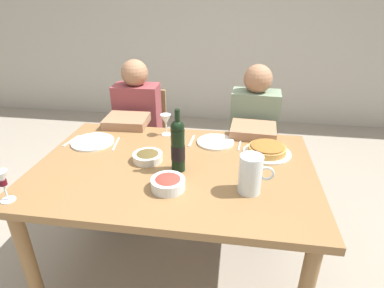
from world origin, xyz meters
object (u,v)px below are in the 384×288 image
(wine_glass_right_diner, at_px, (2,180))
(chair_right, at_px, (252,144))
(dinner_plate_right_setting, at_px, (216,142))
(chair_left, at_px, (144,135))
(salad_bowl, at_px, (168,183))
(olive_bowl, at_px, (148,156))
(diner_left, at_px, (135,134))
(water_pitcher, at_px, (250,176))
(wine_bottle, at_px, (178,146))
(diner_right, at_px, (252,143))
(baked_tart, at_px, (267,149))
(dinner_plate_left_setting, at_px, (93,142))
(wine_glass_left_diner, at_px, (166,121))
(dining_table, at_px, (174,180))

(wine_glass_right_diner, relative_size, chair_right, 0.17)
(dinner_plate_right_setting, bearing_deg, chair_left, 137.62)
(salad_bowl, relative_size, olive_bowl, 0.99)
(salad_bowl, relative_size, diner_left, 0.14)
(dinner_plate_right_setting, xyz_separation_m, chair_left, (-0.65, 0.60, -0.27))
(water_pitcher, bearing_deg, olive_bowl, 158.68)
(dinner_plate_right_setting, bearing_deg, olive_bowl, -141.67)
(water_pitcher, bearing_deg, wine_glass_right_diner, -167.73)
(wine_bottle, distance_m, chair_left, 1.14)
(water_pitcher, relative_size, chair_left, 0.22)
(olive_bowl, xyz_separation_m, diner_right, (0.60, 0.60, -0.17))
(baked_tart, bearing_deg, dinner_plate_left_setting, -179.37)
(wine_glass_right_diner, height_order, diner_left, diner_left)
(diner_left, bearing_deg, wine_bottle, 121.70)
(chair_left, bearing_deg, wine_glass_left_diner, 119.65)
(baked_tart, relative_size, salad_bowl, 1.69)
(wine_bottle, height_order, wine_glass_left_diner, wine_bottle)
(wine_glass_right_diner, height_order, diner_right, diner_right)
(salad_bowl, distance_m, olive_bowl, 0.30)
(chair_right, bearing_deg, wine_glass_right_diner, 52.18)
(olive_bowl, height_order, dinner_plate_left_setting, olive_bowl)
(wine_glass_left_diner, height_order, wine_glass_right_diner, wine_glass_right_diner)
(chair_left, bearing_deg, diner_left, 89.64)
(wine_bottle, xyz_separation_m, salad_bowl, (-0.02, -0.18, -0.11))
(wine_glass_left_diner, distance_m, dinner_plate_left_setting, 0.47)
(dining_table, distance_m, baked_tart, 0.56)
(dining_table, xyz_separation_m, wine_glass_right_diner, (-0.68, -0.41, 0.20))
(water_pitcher, relative_size, wine_glass_right_diner, 1.24)
(dining_table, bearing_deg, chair_right, 62.58)
(dinner_plate_left_setting, distance_m, diner_right, 1.10)
(salad_bowl, xyz_separation_m, olive_bowl, (-0.17, 0.25, -0.01))
(chair_left, bearing_deg, wine_glass_right_diner, 78.17)
(chair_right, relative_size, diner_right, 0.75)
(dining_table, bearing_deg, wine_glass_left_diner, 108.35)
(wine_glass_left_diner, bearing_deg, chair_right, 39.68)
(wine_bottle, bearing_deg, chair_left, 117.09)
(wine_bottle, bearing_deg, chair_right, 65.16)
(wine_bottle, bearing_deg, water_pitcher, -21.43)
(water_pitcher, bearing_deg, dinner_plate_left_setting, 158.02)
(salad_bowl, relative_size, dinner_plate_left_setting, 0.63)
(wine_glass_left_diner, relative_size, diner_right, 0.12)
(wine_glass_right_diner, bearing_deg, dining_table, 31.40)
(water_pitcher, relative_size, salad_bowl, 1.15)
(chair_left, bearing_deg, dining_table, 114.24)
(wine_glass_left_diner, xyz_separation_m, diner_left, (-0.32, 0.28, -0.24))
(dinner_plate_left_setting, bearing_deg, wine_glass_right_diner, -101.26)
(baked_tart, bearing_deg, wine_glass_left_diner, 164.65)
(salad_bowl, distance_m, chair_right, 1.21)
(olive_bowl, height_order, dinner_plate_right_setting, olive_bowl)
(olive_bowl, bearing_deg, dinner_plate_left_setting, 157.12)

